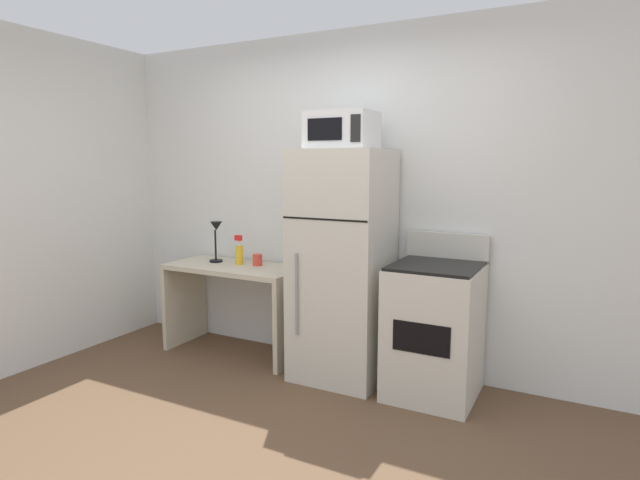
{
  "coord_description": "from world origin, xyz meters",
  "views": [
    {
      "loc": [
        1.66,
        -2.05,
        1.59
      ],
      "look_at": [
        -0.0,
        1.1,
        1.06
      ],
      "focal_mm": 29.08,
      "sensor_mm": 36.0,
      "label": 1
    }
  ],
  "objects_px": {
    "oven_range": "(434,329)",
    "microwave": "(342,130)",
    "spray_bottle": "(239,253)",
    "desk_lamp": "(216,235)",
    "desk": "(235,292)",
    "refrigerator": "(342,266)",
    "coffee_mug": "(257,260)"
  },
  "relations": [
    {
      "from": "desk_lamp",
      "to": "microwave",
      "type": "xyz_separation_m",
      "value": [
        1.22,
        -0.09,
        0.83
      ]
    },
    {
      "from": "oven_range",
      "to": "microwave",
      "type": "bearing_deg",
      "value": -178.11
    },
    {
      "from": "coffee_mug",
      "to": "desk_lamp",
      "type": "bearing_deg",
      "value": -172.35
    },
    {
      "from": "spray_bottle",
      "to": "desk_lamp",
      "type": "bearing_deg",
      "value": -175.66
    },
    {
      "from": "oven_range",
      "to": "coffee_mug",
      "type": "bearing_deg",
      "value": 175.6
    },
    {
      "from": "desk",
      "to": "refrigerator",
      "type": "relative_size",
      "value": 0.69
    },
    {
      "from": "desk_lamp",
      "to": "coffee_mug",
      "type": "xyz_separation_m",
      "value": [
        0.38,
        0.05,
        -0.19
      ]
    },
    {
      "from": "coffee_mug",
      "to": "refrigerator",
      "type": "xyz_separation_m",
      "value": [
        0.84,
        -0.12,
        0.05
      ]
    },
    {
      "from": "spray_bottle",
      "to": "coffee_mug",
      "type": "bearing_deg",
      "value": 12.28
    },
    {
      "from": "desk_lamp",
      "to": "coffee_mug",
      "type": "bearing_deg",
      "value": 7.65
    },
    {
      "from": "desk_lamp",
      "to": "oven_range",
      "type": "height_order",
      "value": "desk_lamp"
    },
    {
      "from": "spray_bottle",
      "to": "microwave",
      "type": "xyz_separation_m",
      "value": [
        1.0,
        -0.11,
        0.97
      ]
    },
    {
      "from": "desk",
      "to": "desk_lamp",
      "type": "relative_size",
      "value": 3.29
    },
    {
      "from": "spray_bottle",
      "to": "oven_range",
      "type": "relative_size",
      "value": 0.23
    },
    {
      "from": "desk",
      "to": "refrigerator",
      "type": "distance_m",
      "value": 1.06
    },
    {
      "from": "refrigerator",
      "to": "oven_range",
      "type": "bearing_deg",
      "value": 0.14
    },
    {
      "from": "desk_lamp",
      "to": "spray_bottle",
      "type": "xyz_separation_m",
      "value": [
        0.23,
        0.02,
        -0.14
      ]
    },
    {
      "from": "desk",
      "to": "spray_bottle",
      "type": "height_order",
      "value": "spray_bottle"
    },
    {
      "from": "desk_lamp",
      "to": "microwave",
      "type": "bearing_deg",
      "value": -4.18
    },
    {
      "from": "refrigerator",
      "to": "coffee_mug",
      "type": "bearing_deg",
      "value": 171.86
    },
    {
      "from": "refrigerator",
      "to": "oven_range",
      "type": "relative_size",
      "value": 1.54
    },
    {
      "from": "microwave",
      "to": "refrigerator",
      "type": "bearing_deg",
      "value": 90.33
    },
    {
      "from": "spray_bottle",
      "to": "microwave",
      "type": "relative_size",
      "value": 0.54
    },
    {
      "from": "coffee_mug",
      "to": "spray_bottle",
      "type": "distance_m",
      "value": 0.17
    },
    {
      "from": "microwave",
      "to": "coffee_mug",
      "type": "bearing_deg",
      "value": 170.45
    },
    {
      "from": "microwave",
      "to": "desk_lamp",
      "type": "bearing_deg",
      "value": 175.82
    },
    {
      "from": "spray_bottle",
      "to": "refrigerator",
      "type": "distance_m",
      "value": 1.0
    },
    {
      "from": "spray_bottle",
      "to": "microwave",
      "type": "bearing_deg",
      "value": -6.1
    },
    {
      "from": "desk_lamp",
      "to": "microwave",
      "type": "distance_m",
      "value": 1.48
    },
    {
      "from": "desk",
      "to": "desk_lamp",
      "type": "distance_m",
      "value": 0.51
    },
    {
      "from": "desk",
      "to": "coffee_mug",
      "type": "bearing_deg",
      "value": 26.49
    },
    {
      "from": "refrigerator",
      "to": "desk",
      "type": "bearing_deg",
      "value": 178.08
    }
  ]
}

